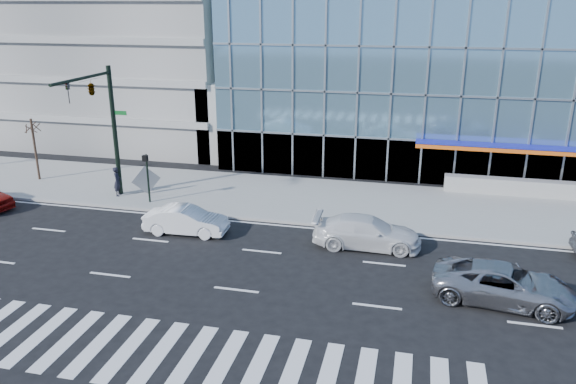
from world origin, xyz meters
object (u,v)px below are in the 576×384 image
Objects in this scene: white_suv at (367,232)px; tilted_panel at (146,180)px; ped_signal_post at (147,171)px; street_tree_near at (32,127)px; white_sedan at (186,220)px; pedestrian at (117,181)px; silver_suv at (504,284)px; traffic_signal at (99,103)px.

tilted_panel is at bearing 70.28° from white_suv.
street_tree_near reaches higher than ped_signal_post.
white_sedan is at bearing -82.68° from tilted_panel.
pedestrian is (-6.43, 4.35, 0.34)m from white_sedan.
street_tree_near reaches higher than tilted_panel.
pedestrian is (-2.47, 0.73, -1.07)m from ped_signal_post.
pedestrian reaches higher than silver_suv.
ped_signal_post reaches higher than tilted_panel.
ped_signal_post is 0.71× the size of street_tree_near.
street_tree_near reaches higher than silver_suv.
tilted_panel reaches higher than white_sedan.
traffic_signal is at bearing -168.58° from tilted_panel.
ped_signal_post is 9.97m from street_tree_near.
traffic_signal is 4.34× the size of pedestrian.
white_suv is at bearing -9.84° from traffic_signal.
silver_suv reaches higher than white_sedan.
street_tree_near is at bearing 74.02° from white_suv.
street_tree_near is 7.75m from pedestrian.
white_sedan is 2.40× the size of pedestrian.
pedestrian is at bearing 88.70° from traffic_signal.
silver_suv is 1.05× the size of white_suv.
white_suv is 16.41m from pedestrian.
silver_suv is at bearing -127.04° from white_suv.
street_tree_near is at bearing 157.29° from traffic_signal.
traffic_signal is at bearing 61.00° from white_sedan.
street_tree_near is at bearing 61.84° from pedestrian.
traffic_signal is 5.21m from pedestrian.
street_tree_near is 0.96× the size of white_sedan.
street_tree_near is 0.78× the size of white_suv.
white_suv is at bearing 62.75° from silver_suv.
silver_suv is 3.08× the size of pedestrian.
white_suv is 1.22× the size of white_sedan.
white_sedan is (13.46, -6.18, -3.05)m from street_tree_near.
street_tree_near is 30.76m from silver_suv.
ped_signal_post is 1.98m from tilted_panel.
ped_signal_post is 20.85m from silver_suv.
street_tree_near is 23.86m from white_suv.
ped_signal_post is at bearing -15.06° from street_tree_near.
tilted_panel is (-14.34, 4.57, 0.29)m from white_suv.
silver_suv is at bearing -59.76° from tilted_panel.
traffic_signal is 1.48× the size of white_suv.
traffic_signal reaches higher than street_tree_near.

